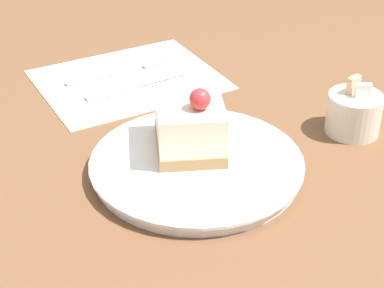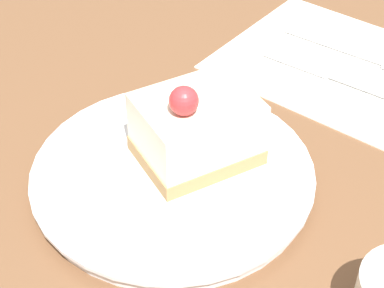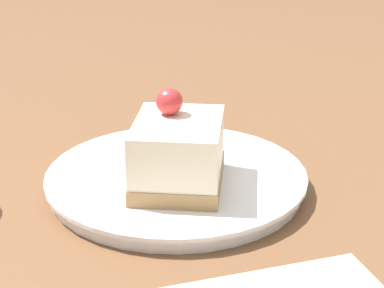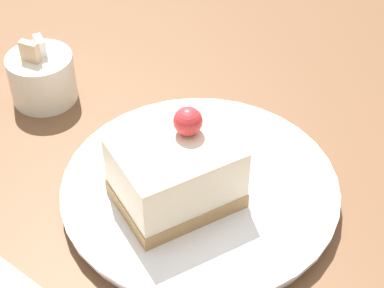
# 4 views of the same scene
# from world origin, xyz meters

# --- Properties ---
(ground_plane) EXTENTS (4.00, 4.00, 0.00)m
(ground_plane) POSITION_xyz_m (0.00, 0.00, 0.00)
(ground_plane) COLOR brown
(plate) EXTENTS (0.25, 0.25, 0.02)m
(plate) POSITION_xyz_m (0.01, -0.02, 0.01)
(plate) COLOR white
(plate) RESTS_ON ground_plane
(cake_slice) EXTENTS (0.12, 0.11, 0.09)m
(cake_slice) POSITION_xyz_m (-0.01, -0.02, 0.05)
(cake_slice) COLOR #AD8451
(cake_slice) RESTS_ON plate
(sugar_bowl) EXTENTS (0.07, 0.07, 0.07)m
(sugar_bowl) POSITION_xyz_m (0.02, 0.20, 0.03)
(sugar_bowl) COLOR silver
(sugar_bowl) RESTS_ON ground_plane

